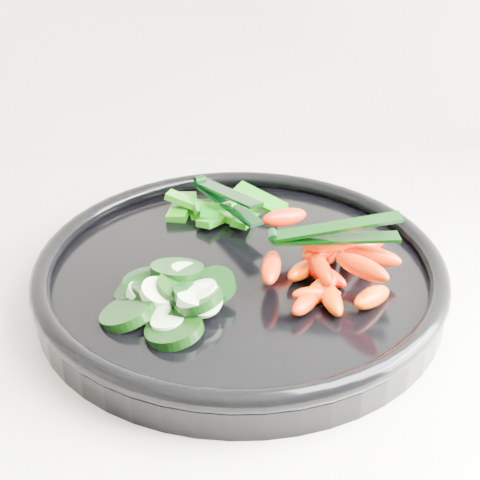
{
  "coord_description": "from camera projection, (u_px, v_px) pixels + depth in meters",
  "views": [
    {
      "loc": [
        0.14,
        1.17,
        1.29
      ],
      "look_at": [
        0.19,
        1.68,
        0.99
      ],
      "focal_mm": 50.0,
      "sensor_mm": 36.0,
      "label": 1
    }
  ],
  "objects": [
    {
      "name": "pepper_pile",
      "position": [
        219.0,
        209.0,
        0.7
      ],
      "size": [
        0.13,
        0.09,
        0.03
      ],
      "color": "#0A690B",
      "rests_on": "veggie_tray"
    },
    {
      "name": "tong_pepper",
      "position": [
        225.0,
        197.0,
        0.68
      ],
      "size": [
        0.07,
        0.11,
        0.02
      ],
      "color": "black",
      "rests_on": "pepper_pile"
    },
    {
      "name": "tong_carrot",
      "position": [
        332.0,
        233.0,
        0.57
      ],
      "size": [
        0.11,
        0.02,
        0.02
      ],
      "color": "black",
      "rests_on": "carrot_pile"
    },
    {
      "name": "cucumber_pile",
      "position": [
        167.0,
        293.0,
        0.57
      ],
      "size": [
        0.12,
        0.14,
        0.04
      ],
      "color": "black",
      "rests_on": "veggie_tray"
    },
    {
      "name": "carrot_pile",
      "position": [
        330.0,
        265.0,
        0.58
      ],
      "size": [
        0.14,
        0.14,
        0.06
      ],
      "color": "#DA4300",
      "rests_on": "veggie_tray"
    },
    {
      "name": "veggie_tray",
      "position": [
        240.0,
        272.0,
        0.62
      ],
      "size": [
        0.49,
        0.49,
        0.04
      ],
      "color": "black",
      "rests_on": "counter"
    }
  ]
}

